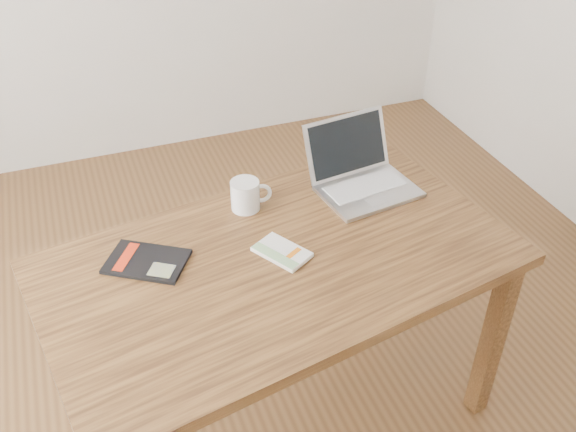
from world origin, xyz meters
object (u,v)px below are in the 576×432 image
object	(u,v)px
white_guidebook	(282,252)
laptop	(361,174)
coffee_mug	(246,195)
black_guidebook	(147,261)
desk	(280,280)

from	to	relation	value
white_guidebook	laptop	distance (m)	0.46
white_guidebook	coffee_mug	bearing A→B (deg)	65.99
black_guidebook	laptop	xyz separation A→B (m)	(0.77, 0.15, 0.04)
desk	white_guidebook	bearing A→B (deg)	36.13
desk	white_guidebook	size ratio (longest dim) A/B	7.83
black_guidebook	coffee_mug	world-z (taller)	coffee_mug
white_guidebook	coffee_mug	xyz separation A→B (m)	(-0.03, 0.26, 0.05)
black_guidebook	white_guidebook	bearing A→B (deg)	-71.46
desk	laptop	bearing A→B (deg)	23.78
laptop	desk	bearing A→B (deg)	-153.76
black_guidebook	laptop	distance (m)	0.79
black_guidebook	coffee_mug	size ratio (longest dim) A/B	2.03
coffee_mug	white_guidebook	bearing A→B (deg)	-75.31
black_guidebook	laptop	bearing A→B (deg)	-45.88
desk	laptop	size ratio (longest dim) A/B	4.24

